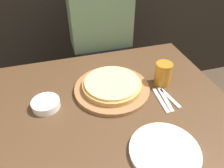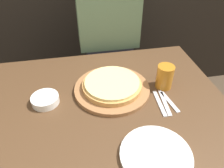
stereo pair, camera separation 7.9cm
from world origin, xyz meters
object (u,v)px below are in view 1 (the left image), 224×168
(pizza_on_board, at_px, (112,87))
(diner_person, at_px, (101,52))
(dinner_plate, at_px, (165,151))
(side_bowl, at_px, (46,104))
(dinner_knife, at_px, (165,99))
(fork, at_px, (161,100))
(beer_glass, at_px, (163,73))
(spoon, at_px, (170,98))

(pizza_on_board, relative_size, diner_person, 0.27)
(pizza_on_board, bearing_deg, dinner_plate, -77.98)
(side_bowl, xyz_separation_m, dinner_knife, (0.54, -0.11, -0.02))
(fork, bearing_deg, pizza_on_board, 145.63)
(fork, bearing_deg, side_bowl, 168.36)
(pizza_on_board, height_order, diner_person, diner_person)
(dinner_knife, bearing_deg, dinner_plate, -117.86)
(beer_glass, height_order, fork, beer_glass)
(pizza_on_board, height_order, beer_glass, beer_glass)
(dinner_plate, distance_m, spoon, 0.31)
(pizza_on_board, bearing_deg, fork, -34.37)
(fork, bearing_deg, dinner_knife, 0.00)
(spoon, bearing_deg, dinner_knife, 180.00)
(beer_glass, xyz_separation_m, side_bowl, (-0.58, -0.01, -0.05))
(side_bowl, bearing_deg, beer_glass, 1.12)
(beer_glass, height_order, diner_person, diner_person)
(side_bowl, bearing_deg, fork, -11.64)
(beer_glass, height_order, dinner_plate, beer_glass)
(beer_glass, height_order, side_bowl, beer_glass)
(fork, distance_m, diner_person, 0.68)
(side_bowl, bearing_deg, dinner_plate, -42.39)
(beer_glass, relative_size, side_bowl, 0.95)
(dinner_plate, distance_m, diner_person, 0.93)
(side_bowl, distance_m, fork, 0.53)
(side_bowl, height_order, diner_person, diner_person)
(side_bowl, height_order, fork, side_bowl)
(dinner_plate, xyz_separation_m, fork, (0.11, 0.26, -0.01))
(dinner_knife, xyz_separation_m, spoon, (0.03, 0.00, 0.00))
(beer_glass, xyz_separation_m, dinner_plate, (-0.18, -0.38, -0.06))
(pizza_on_board, relative_size, side_bowl, 2.93)
(dinner_plate, bearing_deg, dinner_knife, 62.14)
(dinner_knife, height_order, diner_person, diner_person)
(pizza_on_board, xyz_separation_m, dinner_plate, (0.08, -0.40, -0.01))
(pizza_on_board, relative_size, spoon, 2.52)
(beer_glass, bearing_deg, fork, -118.00)
(pizza_on_board, bearing_deg, dinner_knife, -31.28)
(side_bowl, relative_size, fork, 0.73)
(beer_glass, bearing_deg, spoon, -96.19)
(pizza_on_board, relative_size, dinner_plate, 1.42)
(pizza_on_board, height_order, dinner_plate, pizza_on_board)
(dinner_plate, xyz_separation_m, side_bowl, (-0.40, 0.37, 0.01))
(spoon, bearing_deg, beer_glass, 83.81)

